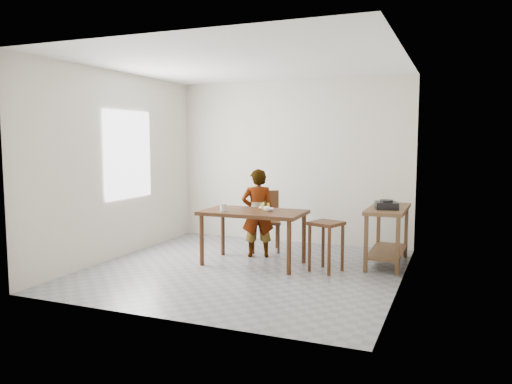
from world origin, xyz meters
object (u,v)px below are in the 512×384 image
at_px(dining_chair, 265,221).
at_px(dining_table, 253,238).
at_px(stool, 326,247).
at_px(prep_counter, 387,236).
at_px(child, 258,213).

bearing_deg(dining_chair, dining_table, -104.65).
relative_size(dining_table, stool, 2.12).
distance_m(prep_counter, stool, 0.98).
bearing_deg(child, dining_table, 79.52).
height_order(dining_chair, stool, dining_chair).
relative_size(dining_table, prep_counter, 1.17).
xyz_separation_m(prep_counter, dining_chair, (-1.86, 0.14, 0.06)).
bearing_deg(prep_counter, dining_table, -157.85).
xyz_separation_m(dining_chair, stool, (1.17, -0.82, -0.13)).
bearing_deg(child, dining_chair, -110.18).
distance_m(dining_table, prep_counter, 1.86).
distance_m(dining_table, child, 0.53).
bearing_deg(dining_chair, child, -109.81).
relative_size(prep_counter, stool, 1.82).
distance_m(dining_chair, stool, 1.44).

